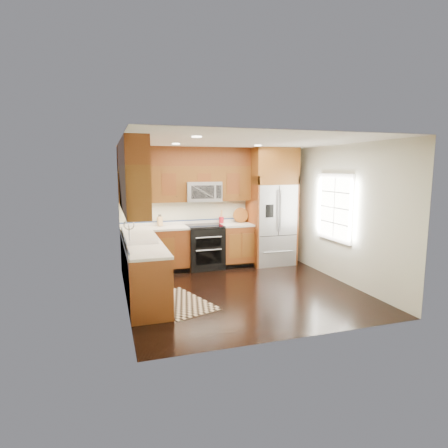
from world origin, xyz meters
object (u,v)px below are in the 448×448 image
object	(u,v)px
refrigerator	(272,207)
knife_block	(160,221)
utensil_crock	(221,219)
range	(205,247)
rug	(179,302)

from	to	relation	value
refrigerator	knife_block	distance (m)	2.50
refrigerator	utensil_crock	distance (m)	1.17
range	rug	size ratio (longest dim) A/B	0.72
knife_block	utensil_crock	world-z (taller)	utensil_crock
rug	utensil_crock	distance (m)	2.76
knife_block	refrigerator	bearing A→B (deg)	-5.49
utensil_crock	knife_block	bearing A→B (deg)	-179.75
range	knife_block	world-z (taller)	knife_block
range	utensil_crock	size ratio (longest dim) A/B	3.16
refrigerator	knife_block	size ratio (longest dim) A/B	10.49
range	utensil_crock	world-z (taller)	utensil_crock
range	knife_block	bearing A→B (deg)	167.82
refrigerator	rug	bearing A→B (deg)	-142.66
rug	knife_block	bearing A→B (deg)	70.13
knife_block	utensil_crock	distance (m)	1.37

